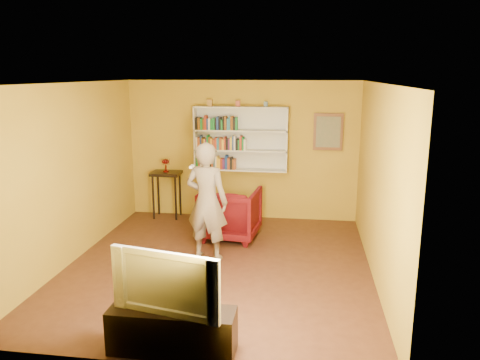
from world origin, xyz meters
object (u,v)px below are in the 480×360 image
(ruby_lustre, at_px, (166,163))
(tv_cabinet, at_px, (172,331))
(console_table, at_px, (166,180))
(television, at_px, (170,279))
(armchair, at_px, (230,213))
(bookshelf, at_px, (241,139))
(person, at_px, (207,202))

(ruby_lustre, bearing_deg, tv_cabinet, -72.52)
(tv_cabinet, bearing_deg, console_table, 107.48)
(television, bearing_deg, tv_cabinet, 0.00)
(armchair, relative_size, television, 0.84)
(console_table, height_order, armchair, console_table)
(ruby_lustre, distance_m, television, 4.73)
(console_table, height_order, tv_cabinet, console_table)
(armchair, xyz_separation_m, television, (-0.03, -3.49, 0.36))
(bookshelf, height_order, tv_cabinet, bookshelf)
(person, xyz_separation_m, tv_cabinet, (0.17, -2.52, -0.68))
(console_table, relative_size, television, 0.79)
(console_table, xyz_separation_m, ruby_lustre, (0.00, -0.00, 0.34))
(television, bearing_deg, ruby_lustre, 119.66)
(console_table, height_order, person, person)
(bookshelf, bearing_deg, ruby_lustre, -173.83)
(console_table, relative_size, tv_cabinet, 0.71)
(console_table, distance_m, armchair, 1.80)
(bookshelf, xyz_separation_m, ruby_lustre, (-1.48, -0.16, -0.48))
(console_table, height_order, television, television)
(armchair, relative_size, tv_cabinet, 0.75)
(bookshelf, height_order, armchair, bookshelf)
(armchair, xyz_separation_m, tv_cabinet, (-0.03, -3.49, -0.21))
(tv_cabinet, bearing_deg, television, 0.00)
(tv_cabinet, distance_m, television, 0.57)
(console_table, xyz_separation_m, armchair, (1.45, -1.01, -0.32))
(console_table, bearing_deg, television, -72.52)
(bookshelf, distance_m, console_table, 1.70)
(console_table, relative_size, ruby_lustre, 3.66)
(console_table, bearing_deg, bookshelf, 6.17)
(ruby_lustre, distance_m, person, 2.35)
(ruby_lustre, bearing_deg, armchair, -34.84)
(ruby_lustre, bearing_deg, person, -57.76)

